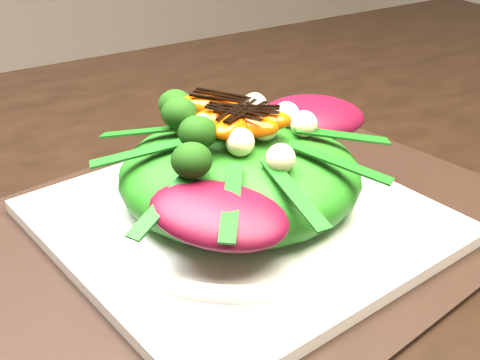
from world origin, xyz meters
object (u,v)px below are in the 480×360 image
dining_table (205,222)px  orange_segment (195,123)px  salad_bowl (240,205)px  lettuce_mound (240,174)px  placemat (240,227)px  plate_base (240,220)px

dining_table → orange_segment: bearing=-127.2°
salad_bowl → lettuce_mound: lettuce_mound is taller
placemat → lettuce_mound: size_ratio=2.40×
lettuce_mound → orange_segment: bearing=131.5°
plate_base → salad_bowl: 0.01m
lettuce_mound → salad_bowl: bearing=180.0°
lettuce_mound → placemat: bearing=135.0°
placemat → orange_segment: (-0.02, 0.03, 0.09)m
plate_base → lettuce_mound: lettuce_mound is taller
placemat → plate_base: bearing=-90.0°
lettuce_mound → dining_table: bearing=95.6°
dining_table → orange_segment: dining_table is taller
dining_table → placemat: bearing=-84.4°
salad_bowl → plate_base: bearing=0.0°
salad_bowl → lettuce_mound: size_ratio=1.20×
placemat → orange_segment: orange_segment is taller
plate_base → lettuce_mound: 0.04m
placemat → salad_bowl: salad_bowl is taller
plate_base → salad_bowl: bearing=0.0°
lettuce_mound → plate_base: bearing=180.0°
placemat → salad_bowl: size_ratio=2.01×
placemat → plate_base: plate_base is taller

